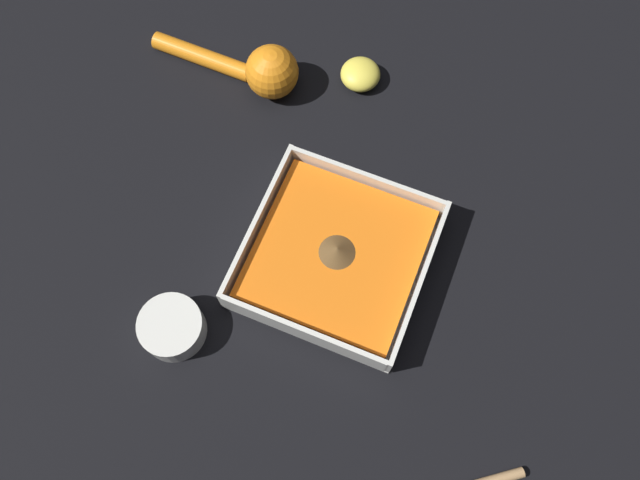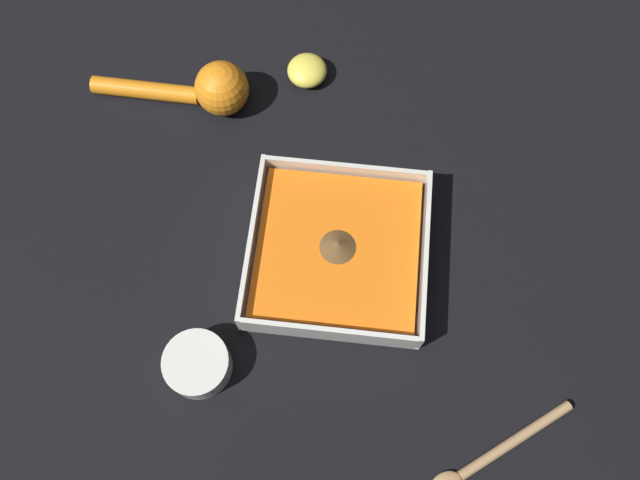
{
  "view_description": "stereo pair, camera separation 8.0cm",
  "coord_description": "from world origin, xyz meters",
  "px_view_note": "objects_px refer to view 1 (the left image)",
  "views": [
    {
      "loc": [
        0.26,
        0.07,
        0.77
      ],
      "look_at": [
        -0.01,
        -0.03,
        0.03
      ],
      "focal_mm": 35.0,
      "sensor_mm": 36.0,
      "label": 1
    },
    {
      "loc": [
        0.28,
        -0.0,
        0.77
      ],
      "look_at": [
        -0.01,
        -0.03,
        0.03
      ],
      "focal_mm": 35.0,
      "sensor_mm": 36.0,
      "label": 2
    }
  ],
  "objects_px": {
    "spice_bowl": "(173,328)",
    "lemon_half": "(360,74)",
    "square_dish": "(337,257)",
    "lemon_squeezer": "(259,69)"
  },
  "relations": [
    {
      "from": "spice_bowl",
      "to": "lemon_squeezer",
      "type": "distance_m",
      "value": 0.38
    },
    {
      "from": "square_dish",
      "to": "spice_bowl",
      "type": "distance_m",
      "value": 0.22
    },
    {
      "from": "spice_bowl",
      "to": "lemon_half",
      "type": "distance_m",
      "value": 0.44
    },
    {
      "from": "lemon_squeezer",
      "to": "square_dish",
      "type": "bearing_deg",
      "value": -45.48
    },
    {
      "from": "spice_bowl",
      "to": "lemon_half",
      "type": "relative_size",
      "value": 1.38
    },
    {
      "from": "spice_bowl",
      "to": "lemon_half",
      "type": "xyz_separation_m",
      "value": [
        -0.44,
        0.08,
        -0.0
      ]
    },
    {
      "from": "square_dish",
      "to": "lemon_half",
      "type": "height_order",
      "value": "square_dish"
    },
    {
      "from": "square_dish",
      "to": "spice_bowl",
      "type": "bearing_deg",
      "value": -43.35
    },
    {
      "from": "spice_bowl",
      "to": "lemon_squeezer",
      "type": "relative_size",
      "value": 0.34
    },
    {
      "from": "square_dish",
      "to": "spice_bowl",
      "type": "height_order",
      "value": "square_dish"
    }
  ]
}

